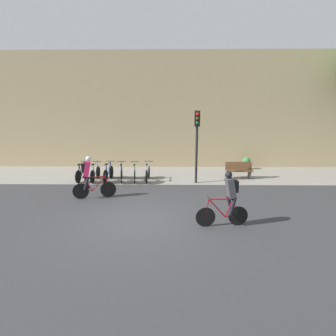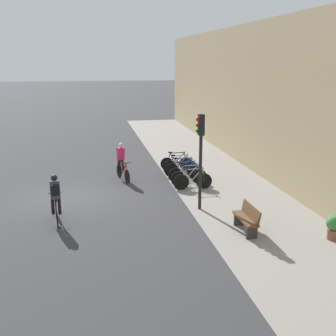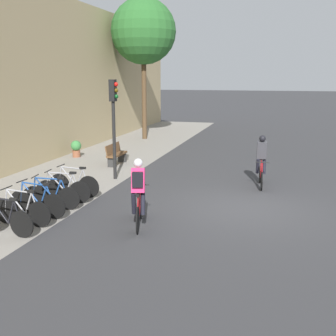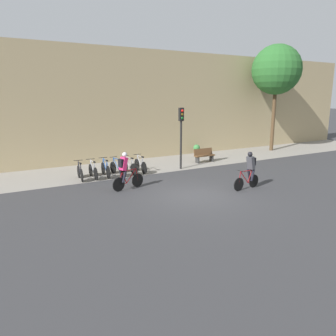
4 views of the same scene
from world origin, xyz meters
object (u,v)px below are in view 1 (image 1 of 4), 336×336
(parked_bike_1, at_px, (95,173))
(traffic_light_pole, at_px, (197,134))
(cyclist_pink, at_px, (89,176))
(bench, at_px, (239,170))
(parked_bike_0, at_px, (82,173))
(parked_bike_2, at_px, (108,173))
(parked_bike_4, at_px, (135,173))
(potted_plant, at_px, (246,162))
(parked_bike_3, at_px, (122,173))
(parked_bike_5, at_px, (148,173))
(cyclist_grey, at_px, (228,197))

(parked_bike_1, relative_size, traffic_light_pole, 0.46)
(cyclist_pink, bearing_deg, bench, 26.60)
(parked_bike_0, height_order, traffic_light_pole, traffic_light_pole)
(parked_bike_1, xyz_separation_m, parked_bike_2, (0.69, -0.00, 0.01))
(parked_bike_1, distance_m, parked_bike_4, 2.06)
(potted_plant, bearing_deg, parked_bike_2, -159.21)
(traffic_light_pole, bearing_deg, parked_bike_1, 176.05)
(parked_bike_3, bearing_deg, parked_bike_5, 0.02)
(cyclist_grey, height_order, parked_bike_0, cyclist_grey)
(parked_bike_5, bearing_deg, cyclist_pink, -126.25)
(parked_bike_1, relative_size, potted_plant, 2.11)
(cyclist_pink, relative_size, traffic_light_pole, 0.49)
(parked_bike_0, height_order, potted_plant, parked_bike_0)
(cyclist_pink, xyz_separation_m, traffic_light_pole, (4.60, 2.54, 1.54))
(bench, bearing_deg, cyclist_grey, -106.98)
(cyclist_pink, bearing_deg, cyclist_grey, -27.46)
(parked_bike_1, bearing_deg, parked_bike_5, -0.00)
(traffic_light_pole, relative_size, bench, 2.52)
(parked_bike_2, bearing_deg, parked_bike_4, -0.01)
(parked_bike_0, relative_size, parked_bike_5, 0.95)
(parked_bike_5, bearing_deg, parked_bike_1, 180.00)
(parked_bike_1, bearing_deg, parked_bike_2, -0.03)
(parked_bike_4, bearing_deg, parked_bike_5, 0.04)
(parked_bike_0, bearing_deg, cyclist_grey, -40.91)
(potted_plant, bearing_deg, parked_bike_1, -160.72)
(parked_bike_2, height_order, parked_bike_3, parked_bike_2)
(potted_plant, bearing_deg, bench, -114.04)
(traffic_light_pole, bearing_deg, bench, 21.92)
(cyclist_grey, relative_size, potted_plant, 2.24)
(parked_bike_3, distance_m, parked_bike_5, 1.37)
(parked_bike_4, relative_size, potted_plant, 2.18)
(parked_bike_1, height_order, parked_bike_4, same)
(cyclist_pink, distance_m, cyclist_grey, 5.76)
(parked_bike_5, height_order, bench, parked_bike_5)
(parked_bike_0, height_order, parked_bike_4, parked_bike_4)
(cyclist_grey, distance_m, parked_bike_3, 7.08)
(parked_bike_4, bearing_deg, parked_bike_0, 179.99)
(traffic_light_pole, bearing_deg, cyclist_pink, -151.10)
(cyclist_grey, bearing_deg, parked_bike_2, 132.21)
(parked_bike_4, height_order, bench, parked_bike_4)
(parked_bike_0, relative_size, parked_bike_3, 0.97)
(cyclist_pink, relative_size, parked_bike_3, 1.05)
(parked_bike_0, bearing_deg, parked_bike_5, -0.00)
(parked_bike_0, xyz_separation_m, parked_bike_4, (2.74, -0.00, 0.00))
(parked_bike_3, bearing_deg, parked_bike_1, 179.98)
(parked_bike_1, height_order, potted_plant, parked_bike_1)
(cyclist_grey, xyz_separation_m, traffic_light_pole, (-0.51, 5.20, 1.54))
(parked_bike_4, xyz_separation_m, potted_plant, (6.64, 3.04, 0.04))
(cyclist_grey, xyz_separation_m, parked_bike_4, (-3.67, 5.56, -0.55))
(parked_bike_0, distance_m, traffic_light_pole, 6.27)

